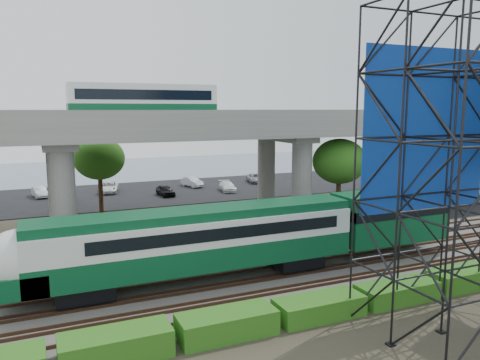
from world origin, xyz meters
name	(u,v)px	position (x,y,z in m)	size (l,w,h in m)	color
ground	(263,290)	(0.00, 0.00, 0.00)	(140.00, 140.00, 0.00)	#474233
ballast_bed	(249,277)	(0.00, 2.00, 0.10)	(90.00, 12.00, 0.20)	slate
service_road	(204,242)	(0.00, 10.50, 0.04)	(90.00, 5.00, 0.08)	black
parking_lot	(141,193)	(0.00, 34.00, 0.04)	(90.00, 18.00, 0.08)	black
harbor_water	(114,172)	(0.00, 56.00, 0.01)	(140.00, 40.00, 0.03)	slate
rail_tracks	(249,274)	(0.00, 2.00, 0.28)	(90.00, 9.52, 0.16)	#472D1E
commuter_train	(233,235)	(-1.06, 2.00, 2.88)	(29.30, 3.06, 4.30)	black
overpass	(179,134)	(-0.23, 16.00, 8.21)	(80.00, 12.00, 12.40)	#9E9B93
scaffold_tower	(476,173)	(6.85, -7.98, 7.47)	(9.36, 6.36, 15.00)	black
hedge_strip	(319,306)	(1.01, -4.30, 0.56)	(34.60, 1.80, 1.20)	#2A6316
trees	(128,167)	(-4.67, 16.17, 5.57)	(40.94, 16.94, 7.69)	#382314
suv	(94,242)	(-8.14, 10.98, 0.87)	(2.63, 5.70, 1.58)	black
parked_cars	(143,188)	(0.14, 33.72, 0.70)	(36.07, 9.79, 1.30)	silver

